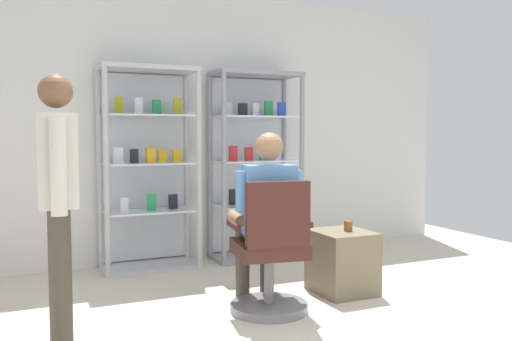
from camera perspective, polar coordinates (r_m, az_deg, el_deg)
back_wall at (r=5.65m, az=-6.38°, el=4.55°), size 6.00×0.10×2.70m
display_cabinet_left at (r=5.28m, az=-11.23°, el=0.38°), size 0.90×0.45×1.90m
display_cabinet_right at (r=5.64m, az=-0.28°, el=0.70°), size 0.90×0.45×1.90m
office_chair at (r=3.92m, az=1.60°, el=-9.22°), size 0.60×0.56×0.96m
seated_shopkeeper at (r=4.01m, az=0.94°, el=-4.28°), size 0.53×0.60×1.29m
storage_crate at (r=4.51m, az=8.99°, el=-9.39°), size 0.43×0.48×0.50m
tea_glass at (r=4.46m, az=9.59°, el=-5.73°), size 0.07×0.07×0.08m
standing_customer at (r=3.44m, az=-19.95°, el=-2.17°), size 0.24×0.52×1.63m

